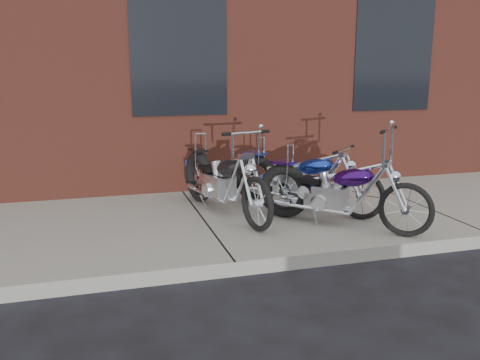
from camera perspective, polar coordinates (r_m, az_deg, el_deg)
name	(u,v)px	position (r m, az deg, el deg)	size (l,w,h in m)	color
ground	(235,277)	(5.01, -0.52, -10.81)	(120.00, 120.00, 0.00)	#26272F
sidewalk	(203,225)	(6.36, -4.16, -5.03)	(22.00, 3.00, 0.15)	#959595
chopper_purple	(337,194)	(6.07, 10.80, -1.56)	(1.54, 1.61, 1.20)	black
chopper_blue	(301,182)	(6.67, 6.91, -0.19)	(1.50, 1.64, 0.92)	black
chopper_third	(223,183)	(6.46, -1.94, -0.35)	(0.73, 2.18, 1.13)	black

